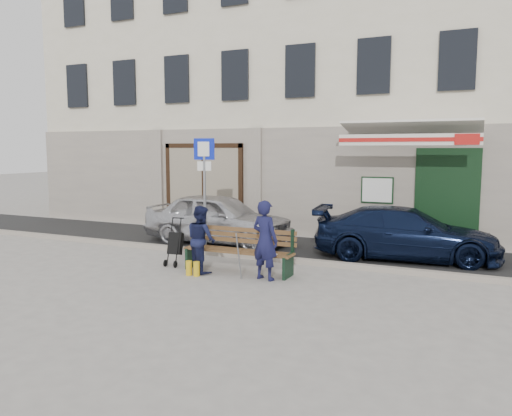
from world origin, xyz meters
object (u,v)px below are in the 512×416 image
Objects in this scene: bench at (236,250)px; stroller at (175,244)px; man at (265,240)px; car_silver at (218,218)px; woman at (201,239)px; car_navy at (406,233)px; parking_sign at (204,176)px.

stroller is at bearing -178.82° from bench.
man is at bearing -22.53° from bench.
car_silver is at bearing 90.92° from stroller.
woman is (-0.65, -0.33, 0.25)m from bench.
car_silver is at bearing 84.08° from car_navy.
parking_sign reaches higher than bench.
man reaches higher than car_navy.
bench is at bearing -8.04° from man.
parking_sign is 1.79× the size of man.
woman reaches higher than car_navy.
car_navy is 1.49× the size of parking_sign.
man is at bearing -14.27° from stroller.
bench is at bearing -55.13° from parking_sign.
woman is at bearing 14.68° from man.
stroller is at bearing 12.51° from woman.
woman is 1.34× the size of stroller.
car_navy reaches higher than bench.
parking_sign is 2.69× the size of stroller.
car_silver is at bearing 125.50° from bench.
car_navy is 3.00× the size of woman.
car_silver is 2.68m from stroller.
car_silver is 2.90× the size of woman.
man reaches higher than car_silver.
car_silver reaches higher than bench.
car_silver is 3.97m from man.
man is 2.34m from stroller.
stroller is (0.16, -1.59, -1.45)m from parking_sign.
parking_sign is 2.16m from stroller.
man is at bearing -137.54° from car_silver.
woman reaches higher than car_silver.
stroller is at bearing 113.92° from car_navy.
bench is 0.92m from man.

